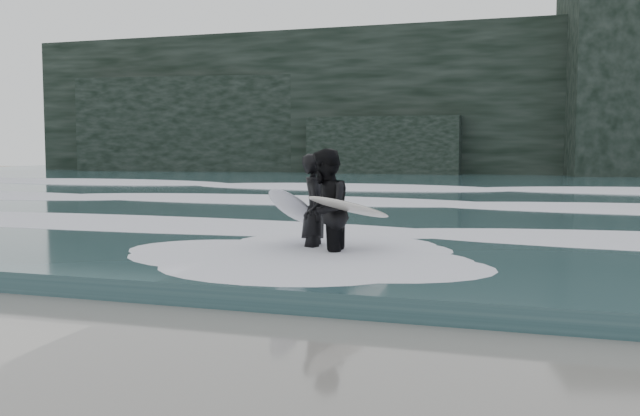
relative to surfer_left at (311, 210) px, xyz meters
The scene contains 8 objects.
ground 6.58m from the surfer_left, 78.70° to the right, with size 120.00×120.00×0.00m, color olive.
sea 22.66m from the surfer_left, 86.77° to the left, with size 90.00×52.00×0.30m, color #2D4A4E.
headland 39.84m from the surfer_left, 88.16° to the left, with size 70.00×9.00×10.00m, color black.
foam_near 2.96m from the surfer_left, 64.00° to the left, with size 60.00×3.20×0.20m, color white.
foam_mid 9.71m from the surfer_left, 82.44° to the left, with size 60.00×4.00×0.24m, color white.
foam_far 18.67m from the surfer_left, 86.08° to the left, with size 60.00×4.80×0.30m, color white.
surfer_left is the anchor object (origin of this frame).
surfer_right 0.75m from the surfer_left, 51.38° to the right, with size 1.44×2.27×1.94m.
Camera 1 is at (2.46, -4.65, 1.95)m, focal length 40.00 mm.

